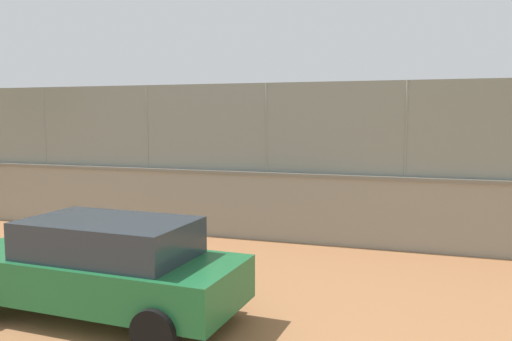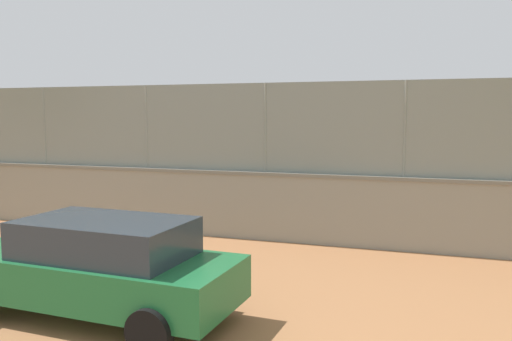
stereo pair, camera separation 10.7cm
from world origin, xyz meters
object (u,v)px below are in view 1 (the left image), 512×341
(player_crossing_court, at_px, (359,173))
(player_at_service_line, at_px, (315,183))
(player_foreground_swinging, at_px, (270,166))
(parked_car_green, at_px, (101,266))
(spare_ball_by_wall, at_px, (55,207))
(sports_ball, at_px, (304,227))

(player_crossing_court, bearing_deg, player_at_service_line, 77.17)
(player_at_service_line, height_order, player_foreground_swinging, player_at_service_line)
(player_crossing_court, xyz_separation_m, parked_car_green, (2.07, 12.54, -0.12))
(spare_ball_by_wall, bearing_deg, parked_car_green, 133.71)
(spare_ball_by_wall, xyz_separation_m, parked_car_green, (-6.74, 7.05, 0.70))
(player_crossing_court, bearing_deg, player_foreground_swinging, -18.03)
(player_foreground_swinging, relative_size, spare_ball_by_wall, 9.88)
(player_foreground_swinging, distance_m, sports_ball, 7.72)
(player_at_service_line, relative_size, parked_car_green, 0.38)
(parked_car_green, bearing_deg, player_at_service_line, -97.95)
(sports_ball, relative_size, parked_car_green, 0.04)
(player_at_service_line, distance_m, spare_ball_by_wall, 8.24)
(player_crossing_court, height_order, sports_ball, player_crossing_court)
(player_at_service_line, bearing_deg, parked_car_green, 82.05)
(player_foreground_swinging, bearing_deg, player_crossing_court, 161.97)
(player_foreground_swinging, relative_size, sports_ball, 9.08)
(player_at_service_line, height_order, parked_car_green, player_at_service_line)
(player_foreground_swinging, relative_size, parked_car_green, 0.37)
(player_at_service_line, distance_m, sports_ball, 2.34)
(player_crossing_court, bearing_deg, sports_ball, 83.91)
(player_at_service_line, relative_size, player_foreground_swinging, 1.02)
(spare_ball_by_wall, distance_m, parked_car_green, 9.78)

